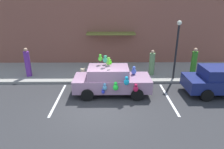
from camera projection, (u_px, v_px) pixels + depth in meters
The scene contains 11 objects.
ground_plane at pixel (97, 108), 9.60m from camera, with size 60.00×60.00×0.00m, color #2D2D30.
sidewalk at pixel (101, 72), 14.25m from camera, with size 24.00×4.00×0.15m, color gray.
storefront_building at pixel (102, 24), 15.16m from camera, with size 24.00×1.25×6.40m.
parking_stripe_front at pixel (168, 98), 10.58m from camera, with size 0.12×3.60×0.01m, color silver.
parking_stripe_rear at pixel (58, 99), 10.51m from camera, with size 0.12×3.60×0.01m, color silver.
plush_covered_car at pixel (111, 80), 10.84m from camera, with size 4.14×1.99×2.19m.
teddy_bear_on_sidewalk at pixel (83, 74), 12.60m from camera, with size 0.39×0.32×0.74m.
street_lamp_post at pixel (177, 44), 12.08m from camera, with size 0.28×0.28×3.63m.
pedestrian_near_shopfront at pixel (194, 62), 13.26m from camera, with size 0.36×0.36×1.82m.
pedestrian_walking_past at pixel (28, 63), 12.96m from camera, with size 0.36×0.36×1.90m.
pedestrian_by_lamp at pixel (152, 63), 13.26m from camera, with size 0.36×0.36×1.69m.
Camera 1 is at (0.61, -8.42, 4.91)m, focal length 31.92 mm.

